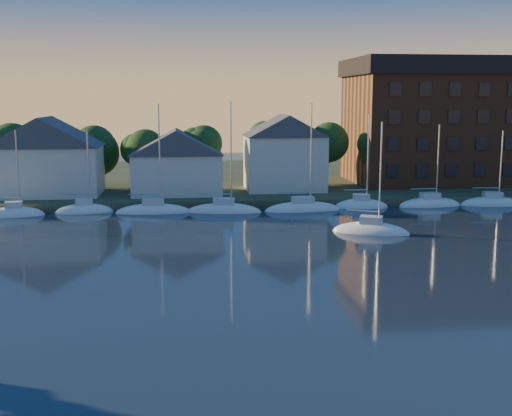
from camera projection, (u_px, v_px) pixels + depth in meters
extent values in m
cube|color=#343C23|center=(217.00, 182.00, 99.51)|extent=(160.00, 50.00, 2.00)
cube|color=brown|center=(228.00, 207.00, 76.99)|extent=(120.00, 3.00, 1.00)
cube|color=beige|center=(47.00, 171.00, 79.69)|extent=(13.00, 9.00, 6.00)
cube|color=beige|center=(177.00, 174.00, 80.61)|extent=(11.00, 8.00, 5.00)
cube|color=beige|center=(284.00, 163.00, 83.99)|extent=(10.00, 8.00, 7.00)
cube|color=brown|center=(456.00, 129.00, 92.15)|extent=(30.00, 16.00, 15.00)
cube|color=black|center=(460.00, 67.00, 90.68)|extent=(31.00, 17.00, 2.40)
cylinder|color=#352118|center=(24.00, 176.00, 84.34)|extent=(0.50, 0.50, 3.50)
sphere|color=#173D16|center=(22.00, 142.00, 83.59)|extent=(5.40, 5.40, 5.40)
cylinder|color=#352118|center=(87.00, 175.00, 85.25)|extent=(0.50, 0.50, 3.50)
sphere|color=#173D16|center=(85.00, 142.00, 84.50)|extent=(5.40, 5.40, 5.40)
cylinder|color=#352118|center=(147.00, 175.00, 86.16)|extent=(0.50, 0.50, 3.50)
sphere|color=#173D16|center=(146.00, 141.00, 85.41)|extent=(5.40, 5.40, 5.40)
cylinder|color=#352118|center=(207.00, 174.00, 87.07)|extent=(0.50, 0.50, 3.50)
sphere|color=#173D16|center=(206.00, 141.00, 86.32)|extent=(5.40, 5.40, 5.40)
cylinder|color=#352118|center=(265.00, 173.00, 87.98)|extent=(0.50, 0.50, 3.50)
sphere|color=#173D16|center=(265.00, 141.00, 87.23)|extent=(5.40, 5.40, 5.40)
cylinder|color=#352118|center=(322.00, 172.00, 88.89)|extent=(0.50, 0.50, 3.50)
sphere|color=#173D16|center=(323.00, 140.00, 88.14)|extent=(5.40, 5.40, 5.40)
cylinder|color=#352118|center=(378.00, 172.00, 89.79)|extent=(0.50, 0.50, 3.50)
sphere|color=#173D16|center=(379.00, 140.00, 89.04)|extent=(5.40, 5.40, 5.40)
cylinder|color=#352118|center=(433.00, 171.00, 90.70)|extent=(0.50, 0.50, 3.50)
sphere|color=#173D16|center=(435.00, 139.00, 89.95)|extent=(5.40, 5.40, 5.40)
cylinder|color=#352118|center=(487.00, 170.00, 91.61)|extent=(0.50, 0.50, 3.50)
sphere|color=#173D16|center=(489.00, 139.00, 90.86)|extent=(5.40, 5.40, 5.40)
ellipsoid|color=white|center=(14.00, 215.00, 71.33)|extent=(7.50, 2.40, 2.20)
cube|color=silver|center=(14.00, 204.00, 71.11)|extent=(2.10, 1.32, 0.70)
cylinder|color=#A5A8AD|center=(18.00, 162.00, 70.41)|extent=(0.16, 0.16, 10.00)
cylinder|color=#A5A8AD|center=(5.00, 196.00, 70.87)|extent=(3.15, 0.12, 0.12)
ellipsoid|color=white|center=(88.00, 214.00, 72.23)|extent=(7.50, 2.40, 2.20)
cube|color=silver|center=(87.00, 203.00, 72.02)|extent=(2.10, 1.32, 0.70)
cylinder|color=#A5A8AD|center=(92.00, 161.00, 71.32)|extent=(0.16, 0.16, 10.00)
cylinder|color=#A5A8AD|center=(80.00, 195.00, 71.78)|extent=(3.15, 0.12, 0.12)
ellipsoid|color=white|center=(160.00, 213.00, 73.14)|extent=(7.50, 2.40, 2.20)
cube|color=silver|center=(159.00, 201.00, 72.92)|extent=(2.10, 1.32, 0.70)
cylinder|color=#A5A8AD|center=(165.00, 160.00, 72.23)|extent=(0.16, 0.16, 10.00)
cylinder|color=#A5A8AD|center=(152.00, 194.00, 72.69)|extent=(3.15, 0.12, 0.12)
ellipsoid|color=white|center=(229.00, 211.00, 74.05)|extent=(7.50, 2.40, 2.20)
cube|color=silver|center=(229.00, 200.00, 73.83)|extent=(2.10, 1.32, 0.70)
cylinder|color=#A5A8AD|center=(236.00, 160.00, 73.13)|extent=(0.16, 0.16, 10.00)
cylinder|color=#A5A8AD|center=(222.00, 193.00, 73.59)|extent=(3.15, 0.12, 0.12)
ellipsoid|color=white|center=(298.00, 210.00, 74.96)|extent=(7.50, 2.40, 2.20)
cube|color=silver|center=(298.00, 199.00, 74.74)|extent=(2.10, 1.32, 0.70)
cylinder|color=#A5A8AD|center=(305.00, 159.00, 74.04)|extent=(0.16, 0.16, 10.00)
cylinder|color=#A5A8AD|center=(291.00, 192.00, 74.50)|extent=(3.15, 0.12, 0.12)
ellipsoid|color=white|center=(364.00, 208.00, 75.87)|extent=(7.50, 2.40, 2.20)
cube|color=silver|center=(364.00, 198.00, 75.65)|extent=(2.10, 1.32, 0.70)
cylinder|color=#A5A8AD|center=(372.00, 158.00, 74.95)|extent=(0.16, 0.16, 10.00)
cylinder|color=#A5A8AD|center=(358.00, 191.00, 75.41)|extent=(3.15, 0.12, 0.12)
ellipsoid|color=white|center=(429.00, 207.00, 76.78)|extent=(7.50, 2.40, 2.20)
cube|color=silver|center=(430.00, 196.00, 76.56)|extent=(2.10, 1.32, 0.70)
cylinder|color=#A5A8AD|center=(437.00, 158.00, 75.86)|extent=(0.16, 0.16, 10.00)
cylinder|color=#A5A8AD|center=(423.00, 189.00, 76.32)|extent=(3.15, 0.12, 0.12)
ellipsoid|color=white|center=(493.00, 206.00, 77.68)|extent=(7.50, 2.40, 2.20)
cube|color=silver|center=(493.00, 195.00, 77.47)|extent=(2.10, 1.32, 0.70)
cylinder|color=#A5A8AD|center=(502.00, 157.00, 76.77)|extent=(0.16, 0.16, 10.00)
cylinder|color=#A5A8AD|center=(487.00, 188.00, 77.23)|extent=(3.15, 0.12, 0.12)
ellipsoid|color=white|center=(371.00, 233.00, 62.02)|extent=(7.84, 5.23, 2.20)
cube|color=silver|center=(371.00, 220.00, 61.80)|extent=(2.46, 2.09, 0.70)
cylinder|color=#A5A8AD|center=(381.00, 173.00, 60.83)|extent=(0.16, 0.16, 9.74)
cylinder|color=#A5A8AD|center=(363.00, 211.00, 61.88)|extent=(2.93, 1.33, 0.12)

